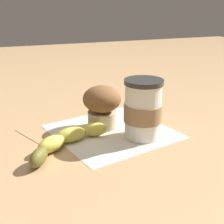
# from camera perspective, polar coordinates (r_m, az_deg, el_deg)

# --- Properties ---
(ground_plane) EXTENTS (3.00, 3.00, 0.00)m
(ground_plane) POSITION_cam_1_polar(r_m,az_deg,el_deg) (0.75, 0.00, -3.61)
(ground_plane) COLOR tan
(paper_napkin) EXTENTS (0.31, 0.31, 0.00)m
(paper_napkin) POSITION_cam_1_polar(r_m,az_deg,el_deg) (0.75, 0.00, -3.55)
(paper_napkin) COLOR beige
(paper_napkin) RESTS_ON ground_plane
(coffee_cup) EXTENTS (0.09, 0.09, 0.13)m
(coffee_cup) POSITION_cam_1_polar(r_m,az_deg,el_deg) (0.70, 5.67, 0.46)
(coffee_cup) COLOR white
(coffee_cup) RESTS_ON paper_napkin
(muffin) EXTENTS (0.09, 0.09, 0.10)m
(muffin) POSITION_cam_1_polar(r_m,az_deg,el_deg) (0.75, -1.83, 1.41)
(muffin) COLOR beige
(muffin) RESTS_ON paper_napkin
(banana) EXTENTS (0.20, 0.14, 0.03)m
(banana) POSITION_cam_1_polar(r_m,az_deg,el_deg) (0.67, -8.68, -5.13)
(banana) COLOR #D6CC4C
(banana) RESTS_ON paper_napkin
(wooden_stirrer) EXTENTS (0.05, 0.10, 0.00)m
(wooden_stirrer) POSITION_cam_1_polar(r_m,az_deg,el_deg) (0.75, -15.05, -4.36)
(wooden_stirrer) COLOR tan
(wooden_stirrer) RESTS_ON ground_plane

